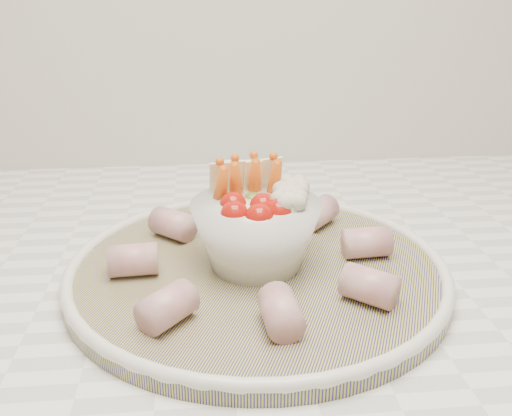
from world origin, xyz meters
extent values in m
cube|color=white|center=(0.00, 1.45, 0.90)|extent=(2.04, 0.62, 0.04)
cylinder|color=navy|center=(-0.14, 1.37, 0.93)|extent=(0.48, 0.48, 0.01)
torus|color=white|center=(-0.14, 1.37, 0.94)|extent=(0.37, 0.37, 0.01)
sphere|color=#AD130B|center=(-0.16, 1.35, 1.00)|extent=(0.03, 0.03, 0.03)
sphere|color=#AD130B|center=(-0.14, 1.34, 1.00)|extent=(0.03, 0.03, 0.03)
sphere|color=#AD130B|center=(-0.12, 1.35, 1.00)|extent=(0.03, 0.03, 0.03)
sphere|color=#AD130B|center=(-0.16, 1.37, 1.00)|extent=(0.03, 0.03, 0.03)
sphere|color=#AD130B|center=(-0.13, 1.37, 1.00)|extent=(0.03, 0.03, 0.03)
sphere|color=#587326|center=(-0.14, 1.39, 0.99)|extent=(0.02, 0.02, 0.02)
cone|color=#D45B14|center=(-0.16, 1.40, 1.01)|extent=(0.02, 0.04, 0.06)
cone|color=#D45B14|center=(-0.14, 1.40, 1.01)|extent=(0.02, 0.04, 0.06)
cone|color=#D45B14|center=(-0.12, 1.40, 1.01)|extent=(0.02, 0.04, 0.06)
cone|color=#D45B14|center=(-0.17, 1.39, 1.01)|extent=(0.03, 0.04, 0.06)
sphere|color=beige|center=(-0.10, 1.38, 1.00)|extent=(0.03, 0.03, 0.03)
sphere|color=beige|center=(-0.11, 1.36, 1.00)|extent=(0.03, 0.03, 0.03)
sphere|color=beige|center=(-0.10, 1.40, 1.00)|extent=(0.03, 0.03, 0.03)
cube|color=#F9F6C1|center=(-0.15, 1.41, 1.01)|extent=(0.04, 0.02, 0.04)
cube|color=#F9F6C1|center=(-0.13, 1.42, 1.01)|extent=(0.04, 0.02, 0.04)
cube|color=#F9F6C1|center=(-0.16, 1.41, 1.01)|extent=(0.04, 0.02, 0.04)
cylinder|color=#B2515E|center=(-0.03, 1.38, 0.95)|extent=(0.05, 0.03, 0.03)
cylinder|color=#B2515E|center=(-0.06, 1.46, 0.95)|extent=(0.05, 0.05, 0.03)
cylinder|color=#B2515E|center=(-0.15, 1.50, 0.95)|extent=(0.03, 0.05, 0.03)
cylinder|color=#B2515E|center=(-0.22, 1.44, 0.95)|extent=(0.05, 0.05, 0.03)
cylinder|color=#B2515E|center=(-0.25, 1.36, 0.95)|extent=(0.05, 0.03, 0.03)
cylinder|color=#B2515E|center=(-0.22, 1.28, 0.95)|extent=(0.05, 0.05, 0.03)
cylinder|color=#B2515E|center=(-0.13, 1.26, 0.95)|extent=(0.03, 0.05, 0.03)
cylinder|color=#B2515E|center=(-0.05, 1.29, 0.95)|extent=(0.05, 0.05, 0.03)
camera|label=1|loc=(-0.19, 0.88, 1.20)|focal=40.00mm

